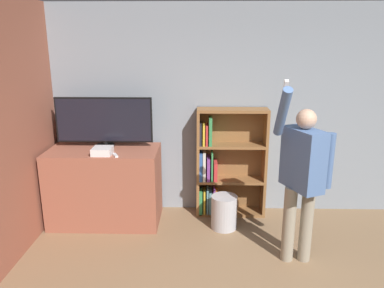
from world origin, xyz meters
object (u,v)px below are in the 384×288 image
Objects in this scene: bookshelf at (224,166)px; waste_bin at (224,212)px; person at (302,172)px; game_console at (102,151)px; television at (104,121)px.

waste_bin is at bearing -91.14° from bookshelf.
game_console is at bearing -130.50° from person.
person reaches higher than game_console.
waste_bin is (1.45, 0.04, -0.79)m from game_console.
television is 2.43m from person.
person is (2.21, -0.98, -0.30)m from television.
game_console is at bearing -82.20° from television.
person reaches higher than bookshelf.
game_console is 0.16× the size of bookshelf.
bookshelf is at bearing 4.75° from television.
television is 0.44m from game_console.
television is 2.87× the size of waste_bin.
bookshelf is at bearing 88.86° from waste_bin.
television is at bearing -175.25° from bookshelf.
bookshelf is 0.74× the size of person.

